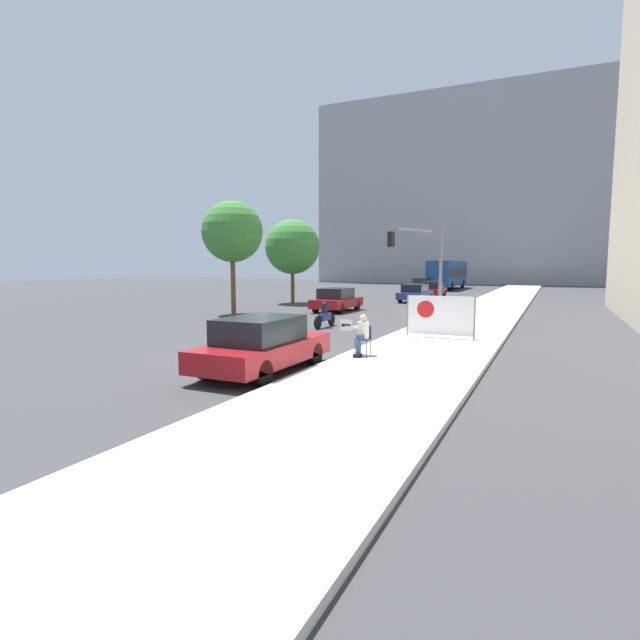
% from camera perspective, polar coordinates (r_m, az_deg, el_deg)
% --- Properties ---
extents(ground_plane, '(160.00, 160.00, 0.00)m').
position_cam_1_polar(ground_plane, '(15.12, -7.37, -4.62)').
color(ground_plane, '#38383A').
extents(sidewalk_curb, '(4.23, 90.00, 0.14)m').
position_cam_1_polar(sidewalk_curb, '(27.88, 17.45, 0.29)').
color(sidewalk_curb, beige).
rests_on(sidewalk_curb, ground_plane).
extents(building_backdrop_far, '(52.00, 12.00, 28.51)m').
position_cam_1_polar(building_backdrop_far, '(83.32, 18.64, 13.85)').
color(building_backdrop_far, '#99999E').
rests_on(building_backdrop_far, ground_plane).
extents(seated_protester, '(0.92, 0.77, 1.23)m').
position_cam_1_polar(seated_protester, '(15.03, 4.78, -1.53)').
color(seated_protester, '#474C56').
rests_on(seated_protester, sidewalk_curb).
extents(protest_banner, '(2.55, 0.06, 1.56)m').
position_cam_1_polar(protest_banner, '(19.14, 13.52, 0.50)').
color(protest_banner, slate).
rests_on(protest_banner, sidewalk_curb).
extents(traffic_light_pole, '(3.25, 3.02, 4.85)m').
position_cam_1_polar(traffic_light_pole, '(27.10, 11.28, 7.49)').
color(traffic_light_pole, slate).
rests_on(traffic_light_pole, sidewalk_curb).
extents(parked_car_curbside, '(1.87, 4.57, 1.49)m').
position_cam_1_polar(parked_car_curbside, '(13.38, -6.59, -2.82)').
color(parked_car_curbside, maroon).
rests_on(parked_car_curbside, ground_plane).
extents(car_on_road_nearest, '(1.87, 4.27, 1.44)m').
position_cam_1_polar(car_on_road_nearest, '(30.76, 1.91, 2.33)').
color(car_on_road_nearest, maroon).
rests_on(car_on_road_nearest, ground_plane).
extents(car_on_road_midblock, '(1.84, 4.53, 1.38)m').
position_cam_1_polar(car_on_road_midblock, '(39.44, 10.83, 3.06)').
color(car_on_road_midblock, navy).
rests_on(car_on_road_midblock, ground_plane).
extents(car_on_road_distant, '(1.80, 4.11, 1.38)m').
position_cam_1_polar(car_on_road_distant, '(45.79, 12.70, 3.45)').
color(car_on_road_distant, maroon).
rests_on(car_on_road_distant, ground_plane).
extents(car_on_road_far_lane, '(1.80, 4.31, 1.45)m').
position_cam_1_polar(car_on_road_far_lane, '(55.27, 11.63, 3.97)').
color(car_on_road_far_lane, '#565B60').
rests_on(car_on_road_far_lane, ground_plane).
extents(city_bus_on_road, '(2.53, 12.03, 3.32)m').
position_cam_1_polar(city_bus_on_road, '(61.06, 14.41, 5.22)').
color(city_bus_on_road, navy).
rests_on(city_bus_on_road, ground_plane).
extents(motorcycle_on_road, '(0.28, 2.10, 1.18)m').
position_cam_1_polar(motorcycle_on_road, '(22.86, 0.54, 0.44)').
color(motorcycle_on_road, navy).
rests_on(motorcycle_on_road, ground_plane).
extents(street_tree_near_curb, '(3.54, 3.54, 6.55)m').
position_cam_1_polar(street_tree_near_curb, '(29.75, -10.00, 9.89)').
color(street_tree_near_curb, brown).
rests_on(street_tree_near_curb, ground_plane).
extents(street_tree_midblock, '(4.05, 4.05, 6.22)m').
position_cam_1_polar(street_tree_midblock, '(37.45, -3.17, 8.34)').
color(street_tree_midblock, brown).
rests_on(street_tree_midblock, ground_plane).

